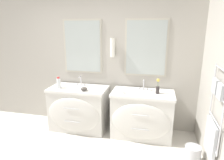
{
  "coord_description": "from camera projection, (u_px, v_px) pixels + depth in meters",
  "views": [
    {
      "loc": [
        1.35,
        -1.89,
        1.96
      ],
      "look_at": [
        0.62,
        1.25,
        1.08
      ],
      "focal_mm": 32.0,
      "sensor_mm": 36.0,
      "label": 1
    }
  ],
  "objects": [
    {
      "name": "wall_back",
      "position": [
        89.0,
        60.0,
        3.95
      ],
      "size": [
        5.82,
        0.17,
        2.6
      ],
      "color": "#B2ADA3",
      "rests_on": "ground_plane"
    },
    {
      "name": "wall_right",
      "position": [
        220.0,
        80.0,
        2.54
      ],
      "size": [
        0.13,
        3.68,
        2.6
      ],
      "color": "#B2ADA3",
      "rests_on": "ground_plane"
    },
    {
      "name": "vanity_left",
      "position": [
        78.0,
        109.0,
        3.84
      ],
      "size": [
        1.09,
        0.65,
        0.83
      ],
      "color": "silver",
      "rests_on": "ground_plane"
    },
    {
      "name": "vanity_right",
      "position": [
        142.0,
        115.0,
        3.57
      ],
      "size": [
        1.09,
        0.65,
        0.83
      ],
      "color": "silver",
      "rests_on": "ground_plane"
    },
    {
      "name": "faucet_left",
      "position": [
        81.0,
        81.0,
        3.87
      ],
      "size": [
        0.17,
        0.12,
        0.2
      ],
      "color": "silver",
      "rests_on": "vanity_left"
    },
    {
      "name": "faucet_right",
      "position": [
        144.0,
        85.0,
        3.61
      ],
      "size": [
        0.17,
        0.12,
        0.2
      ],
      "color": "silver",
      "rests_on": "vanity_right"
    },
    {
      "name": "toiletry_bottle",
      "position": [
        59.0,
        83.0,
        3.72
      ],
      "size": [
        0.07,
        0.07,
        0.21
      ],
      "color": "silver",
      "rests_on": "vanity_left"
    },
    {
      "name": "amenity_bowl",
      "position": [
        84.0,
        89.0,
        3.58
      ],
      "size": [
        0.12,
        0.12,
        0.07
      ],
      "color": "#4C4742",
      "rests_on": "vanity_left"
    },
    {
      "name": "flower_vase",
      "position": [
        158.0,
        87.0,
        3.41
      ],
      "size": [
        0.06,
        0.06,
        0.27
      ],
      "color": "#332D2D",
      "rests_on": "vanity_right"
    },
    {
      "name": "soap_dish",
      "position": [
        123.0,
        92.0,
        3.44
      ],
      "size": [
        0.08,
        0.06,
        0.04
      ],
      "color": "white",
      "rests_on": "vanity_right"
    },
    {
      "name": "waste_bin",
      "position": [
        192.0,
        154.0,
        2.92
      ],
      "size": [
        0.23,
        0.23,
        0.27
      ],
      "color": "#B7B7BC",
      "rests_on": "ground_plane"
    }
  ]
}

